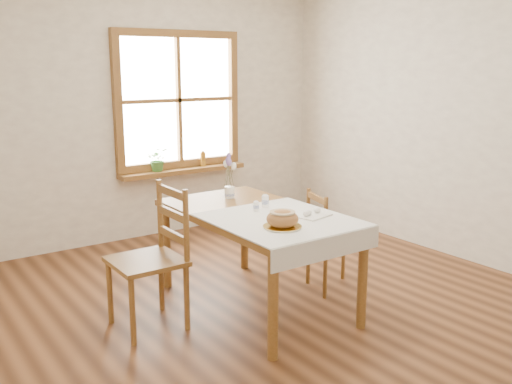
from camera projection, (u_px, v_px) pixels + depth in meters
ground at (279, 319)px, 4.19m from camera, size 5.00×5.00×0.00m
room_walls at (282, 83)px, 3.81m from camera, size 4.60×5.10×2.65m
window at (178, 100)px, 6.12m from camera, size 1.46×0.08×1.46m
window_sill at (183, 171)px, 6.23m from camera, size 1.46×0.20×0.05m
dining_table at (256, 222)px, 4.28m from camera, size 0.90×1.60×0.75m
table_linen at (281, 220)px, 4.02m from camera, size 0.91×0.99×0.01m
chair_left at (146, 259)px, 3.96m from camera, size 0.49×0.47×1.01m
chair_right at (335, 240)px, 4.67m from camera, size 0.50×0.49×0.83m
bread_plate at (282, 227)px, 3.80m from camera, size 0.27×0.27×0.01m
bread_loaf at (282, 217)px, 3.79m from camera, size 0.22×0.22×0.12m
egg_napkin at (311, 215)px, 4.10m from camera, size 0.29×0.26×0.01m
eggs at (311, 212)px, 4.10m from camera, size 0.22×0.21×0.04m
salt_shaker at (256, 206)px, 4.22m from camera, size 0.05×0.05×0.08m
pepper_shaker at (265, 201)px, 4.34m from camera, size 0.06×0.06×0.10m
flower_vase at (230, 193)px, 4.66m from camera, size 0.11×0.11×0.09m
lavender_bouquet at (229, 171)px, 4.62m from camera, size 0.15×0.15×0.28m
potted_plant at (158, 162)px, 6.04m from camera, size 0.30×0.31×0.20m
amber_bottle at (203, 158)px, 6.35m from camera, size 0.07×0.07×0.17m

